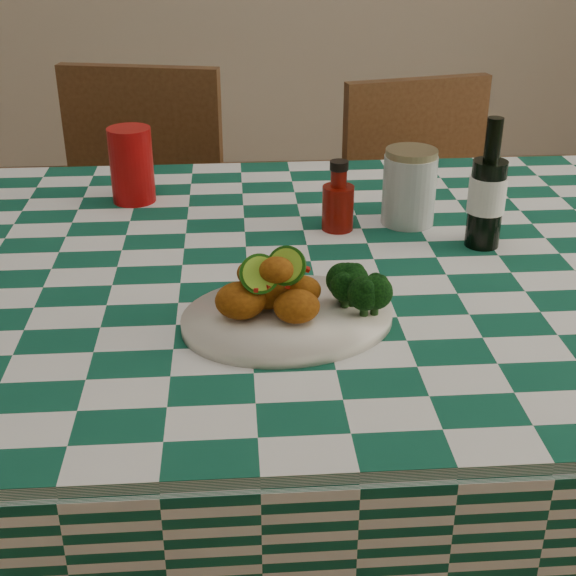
{
  "coord_description": "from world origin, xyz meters",
  "views": [
    {
      "loc": [
        -0.12,
        -1.16,
        1.32
      ],
      "look_at": [
        -0.05,
        -0.2,
        0.84
      ],
      "focal_mm": 50.0,
      "sensor_mm": 36.0,
      "label": 1
    }
  ],
  "objects_px": {
    "fried_chicken_pile": "(276,285)",
    "wooden_chair_left": "(129,262)",
    "mason_jar": "(409,187)",
    "ketchup_bottle": "(338,196)",
    "dining_table": "(308,457)",
    "plate": "(288,318)",
    "beer_bottle": "(488,184)",
    "wooden_chair_right": "(436,260)",
    "red_tumbler": "(132,165)"
  },
  "relations": [
    {
      "from": "wooden_chair_left",
      "to": "dining_table",
      "type": "bearing_deg",
      "value": -49.72
    },
    {
      "from": "ketchup_bottle",
      "to": "beer_bottle",
      "type": "bearing_deg",
      "value": -20.79
    },
    {
      "from": "dining_table",
      "to": "wooden_chair_right",
      "type": "bearing_deg",
      "value": 60.69
    },
    {
      "from": "mason_jar",
      "to": "wooden_chair_left",
      "type": "xyz_separation_m",
      "value": [
        -0.58,
        0.58,
        -0.39
      ]
    },
    {
      "from": "red_tumbler",
      "to": "wooden_chair_left",
      "type": "height_order",
      "value": "red_tumbler"
    },
    {
      "from": "beer_bottle",
      "to": "fried_chicken_pile",
      "type": "bearing_deg",
      "value": -145.51
    },
    {
      "from": "red_tumbler",
      "to": "mason_jar",
      "type": "xyz_separation_m",
      "value": [
        0.5,
        -0.15,
        -0.0
      ]
    },
    {
      "from": "ketchup_bottle",
      "to": "mason_jar",
      "type": "height_order",
      "value": "mason_jar"
    },
    {
      "from": "dining_table",
      "to": "fried_chicken_pile",
      "type": "relative_size",
      "value": 12.77
    },
    {
      "from": "dining_table",
      "to": "mason_jar",
      "type": "bearing_deg",
      "value": 39.07
    },
    {
      "from": "dining_table",
      "to": "beer_bottle",
      "type": "distance_m",
      "value": 0.58
    },
    {
      "from": "ketchup_bottle",
      "to": "wooden_chair_right",
      "type": "distance_m",
      "value": 0.8
    },
    {
      "from": "ketchup_bottle",
      "to": "beer_bottle",
      "type": "height_order",
      "value": "beer_bottle"
    },
    {
      "from": "beer_bottle",
      "to": "wooden_chair_left",
      "type": "xyz_separation_m",
      "value": [
        -0.68,
        0.69,
        -0.43
      ]
    },
    {
      "from": "ketchup_bottle",
      "to": "wooden_chair_left",
      "type": "height_order",
      "value": "wooden_chair_left"
    },
    {
      "from": "fried_chicken_pile",
      "to": "ketchup_bottle",
      "type": "xyz_separation_m",
      "value": [
        0.13,
        0.33,
        0.0
      ]
    },
    {
      "from": "dining_table",
      "to": "mason_jar",
      "type": "distance_m",
      "value": 0.52
    },
    {
      "from": "plate",
      "to": "wooden_chair_right",
      "type": "bearing_deg",
      "value": 63.7
    },
    {
      "from": "dining_table",
      "to": "wooden_chair_left",
      "type": "height_order",
      "value": "wooden_chair_left"
    },
    {
      "from": "fried_chicken_pile",
      "to": "ketchup_bottle",
      "type": "distance_m",
      "value": 0.36
    },
    {
      "from": "dining_table",
      "to": "ketchup_bottle",
      "type": "bearing_deg",
      "value": 65.58
    },
    {
      "from": "fried_chicken_pile",
      "to": "wooden_chair_left",
      "type": "xyz_separation_m",
      "value": [
        -0.33,
        0.94,
        -0.39
      ]
    },
    {
      "from": "fried_chicken_pile",
      "to": "beer_bottle",
      "type": "height_order",
      "value": "beer_bottle"
    },
    {
      "from": "fried_chicken_pile",
      "to": "dining_table",
      "type": "bearing_deg",
      "value": 71.57
    },
    {
      "from": "ketchup_bottle",
      "to": "mason_jar",
      "type": "xyz_separation_m",
      "value": [
        0.13,
        0.02,
        0.01
      ]
    },
    {
      "from": "mason_jar",
      "to": "beer_bottle",
      "type": "height_order",
      "value": "beer_bottle"
    },
    {
      "from": "plate",
      "to": "red_tumbler",
      "type": "relative_size",
      "value": 2.07
    },
    {
      "from": "plate",
      "to": "mason_jar",
      "type": "distance_m",
      "value": 0.43
    },
    {
      "from": "dining_table",
      "to": "mason_jar",
      "type": "relative_size",
      "value": 12.33
    },
    {
      "from": "red_tumbler",
      "to": "ketchup_bottle",
      "type": "height_order",
      "value": "red_tumbler"
    },
    {
      "from": "plate",
      "to": "wooden_chair_right",
      "type": "xyz_separation_m",
      "value": [
        0.46,
        0.93,
        -0.36
      ]
    },
    {
      "from": "beer_bottle",
      "to": "wooden_chair_right",
      "type": "distance_m",
      "value": 0.83
    },
    {
      "from": "ketchup_bottle",
      "to": "dining_table",
      "type": "bearing_deg",
      "value": -114.42
    },
    {
      "from": "mason_jar",
      "to": "beer_bottle",
      "type": "bearing_deg",
      "value": -46.4
    },
    {
      "from": "plate",
      "to": "wooden_chair_left",
      "type": "distance_m",
      "value": 1.05
    },
    {
      "from": "plate",
      "to": "red_tumbler",
      "type": "height_order",
      "value": "red_tumbler"
    },
    {
      "from": "red_tumbler",
      "to": "wooden_chair_left",
      "type": "distance_m",
      "value": 0.59
    },
    {
      "from": "ketchup_bottle",
      "to": "wooden_chair_left",
      "type": "relative_size",
      "value": 0.13
    },
    {
      "from": "fried_chicken_pile",
      "to": "mason_jar",
      "type": "bearing_deg",
      "value": 54.29
    },
    {
      "from": "fried_chicken_pile",
      "to": "red_tumbler",
      "type": "bearing_deg",
      "value": 115.65
    },
    {
      "from": "plate",
      "to": "ketchup_bottle",
      "type": "distance_m",
      "value": 0.36
    },
    {
      "from": "dining_table",
      "to": "plate",
      "type": "height_order",
      "value": "plate"
    },
    {
      "from": "ketchup_bottle",
      "to": "wooden_chair_right",
      "type": "relative_size",
      "value": 0.14
    },
    {
      "from": "fried_chicken_pile",
      "to": "mason_jar",
      "type": "distance_m",
      "value": 0.44
    },
    {
      "from": "dining_table",
      "to": "mason_jar",
      "type": "xyz_separation_m",
      "value": [
        0.19,
        0.15,
        0.46
      ]
    },
    {
      "from": "fried_chicken_pile",
      "to": "wooden_chair_left",
      "type": "height_order",
      "value": "wooden_chair_left"
    },
    {
      "from": "beer_bottle",
      "to": "dining_table",
      "type": "bearing_deg",
      "value": -171.46
    },
    {
      "from": "red_tumbler",
      "to": "wooden_chair_right",
      "type": "relative_size",
      "value": 0.16
    },
    {
      "from": "mason_jar",
      "to": "wooden_chair_left",
      "type": "distance_m",
      "value": 0.91
    },
    {
      "from": "plate",
      "to": "beer_bottle",
      "type": "distance_m",
      "value": 0.43
    }
  ]
}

